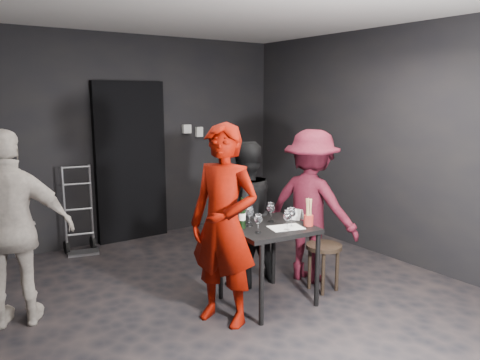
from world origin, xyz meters
TOP-DOWN VIEW (x-y plane):
  - floor at (0.00, 0.00)m, footprint 4.50×5.00m
  - ceiling at (0.00, 0.00)m, footprint 4.50×5.00m
  - wall_back at (0.00, 2.50)m, footprint 4.50×0.04m
  - wall_right at (2.25, 0.00)m, footprint 0.04×5.00m
  - doorway at (0.00, 2.44)m, footprint 0.95×0.10m
  - wallbox_upper at (0.85, 2.45)m, footprint 0.12×0.06m
  - wallbox_lower at (1.05, 2.45)m, footprint 0.10×0.06m
  - hand_truck at (-0.76, 2.26)m, footprint 0.36×0.32m
  - tasting_table at (0.28, -0.17)m, footprint 0.72×0.72m
  - stool at (0.90, -0.26)m, footprint 0.35×0.35m
  - server_red at (-0.26, -0.24)m, footprint 0.73×0.84m
  - woman_black at (0.35, 0.32)m, footprint 0.71×0.40m
  - man_maroon at (0.99, 0.03)m, footprint 0.82×1.18m
  - bystander_cream at (-1.72, 0.71)m, footprint 1.19×0.88m
  - tasting_mat at (0.35, -0.33)m, footprint 0.34×0.26m
  - wine_glass_a at (0.06, -0.30)m, footprint 0.09×0.09m
  - wine_glass_b at (0.12, -0.10)m, footprint 0.08×0.08m
  - wine_glass_c at (0.17, -0.01)m, footprint 0.08×0.08m
  - wine_glass_d at (0.31, -0.39)m, footprint 0.09×0.09m
  - wine_glass_e at (0.42, -0.32)m, footprint 0.09×0.09m
  - wine_glass_f at (0.37, -0.09)m, footprint 0.10×0.10m
  - wine_bottle at (0.02, -0.11)m, footprint 0.07×0.07m
  - breadstick_cup at (0.57, -0.39)m, footprint 0.09×0.09m
  - reserved_card at (0.59, -0.16)m, footprint 0.14×0.16m

SIDE VIEW (x-z plane):
  - floor at x=0.00m, z-range -0.01..0.01m
  - hand_truck at x=-0.76m, z-range -0.34..0.74m
  - stool at x=0.90m, z-range 0.14..0.61m
  - tasting_table at x=0.28m, z-range 0.28..1.03m
  - woman_black at x=0.35m, z-range 0.00..1.45m
  - tasting_mat at x=0.35m, z-range 0.75..0.75m
  - reserved_card at x=0.59m, z-range 0.75..0.86m
  - man_maroon at x=0.99m, z-range 0.00..1.66m
  - wine_glass_a at x=0.06m, z-range 0.75..0.94m
  - wine_glass_e at x=0.42m, z-range 0.75..0.94m
  - wine_glass_c at x=0.17m, z-range 0.75..0.94m
  - wine_glass_d at x=0.31m, z-range 0.75..0.95m
  - wine_glass_f at x=0.37m, z-range 0.75..0.95m
  - wine_glass_b at x=0.12m, z-range 0.75..0.95m
  - wine_bottle at x=0.02m, z-range 0.72..1.00m
  - breadstick_cup at x=0.57m, z-range 0.74..1.01m
  - bystander_cream at x=-1.72m, z-range 0.00..1.84m
  - server_red at x=-0.26m, z-range 0.00..1.94m
  - doorway at x=0.00m, z-range 0.00..2.10m
  - wall_back at x=0.00m, z-range 0.00..2.70m
  - wall_right at x=2.25m, z-range 0.00..2.70m
  - wallbox_lower at x=1.05m, z-range 1.33..1.47m
  - wallbox_upper at x=0.85m, z-range 1.39..1.51m
  - ceiling at x=0.00m, z-range 2.69..2.71m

